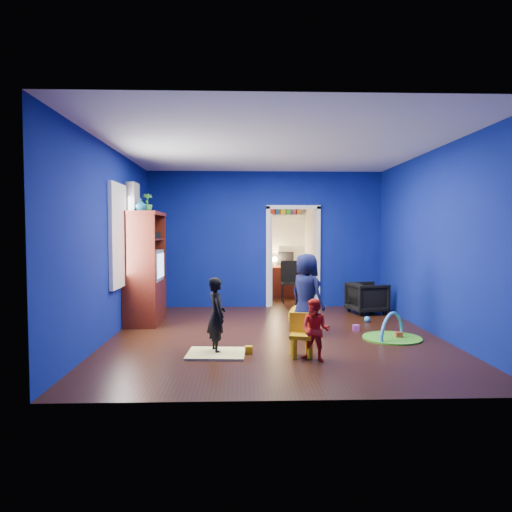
{
  "coord_description": "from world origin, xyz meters",
  "views": [
    {
      "loc": [
        -0.52,
        -7.01,
        1.61
      ],
      "look_at": [
        -0.28,
        0.4,
        1.22
      ],
      "focal_mm": 32.0,
      "sensor_mm": 36.0,
      "label": 1
    }
  ],
  "objects_px": {
    "tv_armoire": "(145,268)",
    "hopper_ball": "(301,317)",
    "child_navy": "(306,294)",
    "folding_chair": "(290,282)",
    "vase": "(141,205)",
    "armchair": "(367,298)",
    "toddler_red": "(315,330)",
    "kid_chair": "(301,337)",
    "play_mat": "(392,338)",
    "study_desk": "(286,282)",
    "crt_tv": "(147,265)",
    "child_black": "(217,315)"
  },
  "relations": [
    {
      "from": "tv_armoire",
      "to": "study_desk",
      "type": "distance_m",
      "value": 4.3
    },
    {
      "from": "tv_armoire",
      "to": "armchair",
      "type": "bearing_deg",
      "value": 10.84
    },
    {
      "from": "tv_armoire",
      "to": "hopper_ball",
      "type": "relative_size",
      "value": 4.58
    },
    {
      "from": "child_navy",
      "to": "hopper_ball",
      "type": "distance_m",
      "value": 0.49
    },
    {
      "from": "child_black",
      "to": "vase",
      "type": "bearing_deg",
      "value": 18.5
    },
    {
      "from": "kid_chair",
      "to": "child_navy",
      "type": "bearing_deg",
      "value": 93.84
    },
    {
      "from": "armchair",
      "to": "play_mat",
      "type": "xyz_separation_m",
      "value": [
        -0.22,
        -2.15,
        -0.3
      ]
    },
    {
      "from": "study_desk",
      "to": "hopper_ball",
      "type": "bearing_deg",
      "value": -92.06
    },
    {
      "from": "child_navy",
      "to": "hopper_ball",
      "type": "bearing_deg",
      "value": -26.7
    },
    {
      "from": "tv_armoire",
      "to": "crt_tv",
      "type": "relative_size",
      "value": 2.8
    },
    {
      "from": "crt_tv",
      "to": "play_mat",
      "type": "bearing_deg",
      "value": -18.89
    },
    {
      "from": "vase",
      "to": "play_mat",
      "type": "height_order",
      "value": "vase"
    },
    {
      "from": "vase",
      "to": "hopper_ball",
      "type": "relative_size",
      "value": 0.49
    },
    {
      "from": "play_mat",
      "to": "study_desk",
      "type": "bearing_deg",
      "value": 104.32
    },
    {
      "from": "study_desk",
      "to": "armchair",
      "type": "bearing_deg",
      "value": -60.04
    },
    {
      "from": "child_navy",
      "to": "play_mat",
      "type": "distance_m",
      "value": 1.45
    },
    {
      "from": "armchair",
      "to": "toddler_red",
      "type": "distance_m",
      "value": 3.65
    },
    {
      "from": "vase",
      "to": "crt_tv",
      "type": "relative_size",
      "value": 0.3
    },
    {
      "from": "armchair",
      "to": "crt_tv",
      "type": "xyz_separation_m",
      "value": [
        -4.15,
        -0.8,
        0.71
      ]
    },
    {
      "from": "vase",
      "to": "tv_armoire",
      "type": "relative_size",
      "value": 0.11
    },
    {
      "from": "kid_chair",
      "to": "folding_chair",
      "type": "bearing_deg",
      "value": 100.4
    },
    {
      "from": "play_mat",
      "to": "study_desk",
      "type": "distance_m",
      "value": 4.69
    },
    {
      "from": "play_mat",
      "to": "study_desk",
      "type": "xyz_separation_m",
      "value": [
        -1.16,
        4.54,
        0.36
      ]
    },
    {
      "from": "armchair",
      "to": "vase",
      "type": "distance_m",
      "value": 4.67
    },
    {
      "from": "toddler_red",
      "to": "vase",
      "type": "relative_size",
      "value": 3.68
    },
    {
      "from": "child_navy",
      "to": "study_desk",
      "type": "distance_m",
      "value": 4.17
    },
    {
      "from": "crt_tv",
      "to": "hopper_ball",
      "type": "relative_size",
      "value": 1.63
    },
    {
      "from": "vase",
      "to": "tv_armoire",
      "type": "distance_m",
      "value": 1.13
    },
    {
      "from": "armchair",
      "to": "study_desk",
      "type": "xyz_separation_m",
      "value": [
        -1.38,
        2.39,
        0.07
      ]
    },
    {
      "from": "child_black",
      "to": "vase",
      "type": "distance_m",
      "value": 2.72
    },
    {
      "from": "kid_chair",
      "to": "folding_chair",
      "type": "xyz_separation_m",
      "value": [
        0.35,
        4.52,
        0.21
      ]
    },
    {
      "from": "armchair",
      "to": "kid_chair",
      "type": "distance_m",
      "value": 3.54
    },
    {
      "from": "armchair",
      "to": "folding_chair",
      "type": "distance_m",
      "value": 1.99
    },
    {
      "from": "hopper_ball",
      "to": "child_navy",
      "type": "bearing_deg",
      "value": -78.69
    },
    {
      "from": "vase",
      "to": "study_desk",
      "type": "relative_size",
      "value": 0.24
    },
    {
      "from": "child_navy",
      "to": "hopper_ball",
      "type": "height_order",
      "value": "child_navy"
    },
    {
      "from": "child_black",
      "to": "tv_armoire",
      "type": "height_order",
      "value": "tv_armoire"
    },
    {
      "from": "child_navy",
      "to": "folding_chair",
      "type": "relative_size",
      "value": 1.38
    },
    {
      "from": "tv_armoire",
      "to": "play_mat",
      "type": "relative_size",
      "value": 2.24
    },
    {
      "from": "hopper_ball",
      "to": "play_mat",
      "type": "xyz_separation_m",
      "value": [
        1.3,
        -0.63,
        -0.2
      ]
    },
    {
      "from": "vase",
      "to": "kid_chair",
      "type": "distance_m",
      "value": 3.65
    },
    {
      "from": "vase",
      "to": "folding_chair",
      "type": "relative_size",
      "value": 0.23
    },
    {
      "from": "child_navy",
      "to": "kid_chair",
      "type": "xyz_separation_m",
      "value": [
        -0.26,
        -1.32,
        -0.39
      ]
    },
    {
      "from": "child_navy",
      "to": "toddler_red",
      "type": "xyz_separation_m",
      "value": [
        -0.11,
        -1.52,
        -0.25
      ]
    },
    {
      "from": "kid_chair",
      "to": "study_desk",
      "type": "xyz_separation_m",
      "value": [
        0.35,
        5.48,
        0.12
      ]
    },
    {
      "from": "child_navy",
      "to": "toddler_red",
      "type": "distance_m",
      "value": 1.54
    },
    {
      "from": "kid_chair",
      "to": "play_mat",
      "type": "height_order",
      "value": "kid_chair"
    },
    {
      "from": "vase",
      "to": "hopper_ball",
      "type": "bearing_deg",
      "value": -8.93
    },
    {
      "from": "crt_tv",
      "to": "folding_chair",
      "type": "bearing_deg",
      "value": 38.82
    },
    {
      "from": "crt_tv",
      "to": "kid_chair",
      "type": "height_order",
      "value": "crt_tv"
    }
  ]
}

